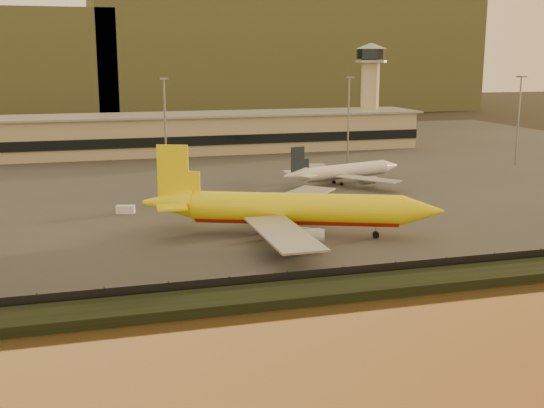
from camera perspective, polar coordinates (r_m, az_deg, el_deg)
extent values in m
plane|color=black|center=(106.34, 2.29, -4.61)|extent=(900.00, 900.00, 0.00)
cube|color=black|center=(90.95, 5.69, -7.13)|extent=(320.00, 7.00, 1.40)
cube|color=#2D2D2D|center=(196.67, -6.47, 3.13)|extent=(320.00, 220.00, 0.20)
cube|color=black|center=(94.28, 4.79, -6.02)|extent=(300.00, 0.05, 2.20)
cube|color=tan|center=(225.25, -7.81, 5.80)|extent=(160.00, 22.00, 12.00)
cube|color=black|center=(214.36, -7.36, 5.22)|extent=(160.00, 0.60, 3.00)
cube|color=gray|center=(224.66, -7.86, 7.39)|extent=(164.00, 24.00, 0.60)
cylinder|color=tan|center=(250.00, 8.17, 8.48)|extent=(6.40, 6.40, 30.00)
cylinder|color=black|center=(249.52, 8.28, 12.32)|extent=(10.40, 10.40, 3.50)
cone|color=gray|center=(249.55, 8.30, 12.95)|extent=(11.20, 11.20, 2.00)
cylinder|color=gray|center=(249.52, 8.27, 11.73)|extent=(11.20, 11.20, 0.80)
cylinder|color=slate|center=(178.89, -8.92, 6.24)|extent=(0.50, 0.50, 25.00)
cube|color=slate|center=(178.06, -9.06, 10.31)|extent=(2.20, 2.20, 0.40)
cylinder|color=slate|center=(189.81, 6.40, 6.64)|extent=(0.50, 0.50, 25.00)
cube|color=slate|center=(189.04, 6.49, 10.48)|extent=(2.20, 2.20, 0.40)
cylinder|color=slate|center=(209.04, 19.90, 6.50)|extent=(0.50, 0.50, 25.00)
cube|color=slate|center=(208.34, 20.16, 9.97)|extent=(2.20, 2.20, 0.40)
cube|color=brown|center=(453.41, -0.47, 12.68)|extent=(220.00, 160.00, 70.00)
cylinder|color=yellow|center=(117.94, 2.03, -0.33)|extent=(35.49, 18.50, 5.23)
cylinder|color=red|center=(118.15, 2.02, -0.77)|extent=(34.13, 17.05, 4.08)
cone|color=yellow|center=(118.46, 12.52, -0.56)|extent=(8.49, 7.50, 5.23)
cone|color=yellow|center=(121.51, -8.67, 0.09)|extent=(10.35, 8.26, 5.23)
cube|color=yellow|center=(120.20, -8.30, 2.76)|extent=(5.28, 2.47, 9.15)
cube|color=yellow|center=(125.91, -7.20, 0.74)|extent=(7.05, 7.04, 0.31)
cube|color=yellow|center=(115.98, -8.37, -0.27)|extent=(5.37, 5.32, 0.31)
cube|color=gray|center=(131.79, 2.02, 0.59)|extent=(20.81, 21.13, 0.31)
cylinder|color=gray|center=(128.63, 3.02, -0.37)|extent=(6.67, 4.94, 2.88)
cube|color=gray|center=(104.74, 0.93, -2.45)|extent=(7.10, 22.64, 0.31)
cylinder|color=gray|center=(108.19, 2.42, -2.77)|extent=(6.67, 4.94, 2.88)
cylinder|color=black|center=(118.85, 8.68, -2.55)|extent=(1.41, 1.28, 1.15)
cylinder|color=slate|center=(118.70, 8.69, -2.27)|extent=(0.20, 0.20, 2.35)
cylinder|color=black|center=(117.02, 0.09, -2.64)|extent=(1.41, 1.28, 1.15)
cylinder|color=slate|center=(116.87, 0.09, -2.35)|extent=(0.20, 0.20, 2.35)
cylinder|color=black|center=(121.55, 0.32, -2.08)|extent=(1.41, 1.28, 1.15)
cylinder|color=slate|center=(121.40, 0.32, -1.80)|extent=(0.20, 0.20, 2.35)
cylinder|color=silver|center=(168.92, 6.21, 2.79)|extent=(24.26, 10.11, 3.37)
cylinder|color=gray|center=(169.02, 6.20, 2.59)|extent=(23.40, 9.21, 2.63)
cone|color=silver|center=(178.27, 9.86, 3.17)|extent=(5.49, 4.57, 3.37)
cone|color=silver|center=(159.92, 1.95, 2.42)|extent=(6.78, 4.96, 3.37)
cube|color=#19232E|center=(159.72, 2.16, 3.76)|extent=(3.64, 1.31, 5.91)
cube|color=silver|center=(163.38, 1.67, 2.72)|extent=(3.46, 3.30, 0.20)
cube|color=silver|center=(157.92, 3.05, 2.38)|extent=(4.60, 4.55, 0.20)
cube|color=gray|center=(175.85, 4.14, 3.01)|extent=(6.18, 15.57, 0.20)
cylinder|color=gray|center=(175.21, 5.02, 2.65)|extent=(4.41, 2.93, 1.86)
cube|color=gray|center=(161.56, 8.07, 2.10)|extent=(13.14, 14.83, 0.20)
cylinder|color=gray|center=(164.50, 7.99, 1.96)|extent=(4.41, 2.93, 1.86)
cylinder|color=black|center=(175.28, 8.56, 2.13)|extent=(0.88, 0.78, 0.74)
cylinder|color=slate|center=(175.21, 8.56, 2.25)|extent=(0.18, 0.18, 1.52)
cylinder|color=black|center=(166.68, 5.83, 1.69)|extent=(0.88, 0.78, 0.74)
cylinder|color=slate|center=(166.61, 5.83, 1.82)|extent=(0.18, 0.18, 1.52)
cylinder|color=black|center=(169.03, 5.19, 1.84)|extent=(0.88, 0.78, 0.74)
cylinder|color=slate|center=(168.96, 5.20, 1.97)|extent=(0.18, 0.18, 1.52)
cube|color=yellow|center=(132.81, 3.26, -0.68)|extent=(4.79, 3.00, 2.00)
cube|color=silver|center=(138.92, -12.16, -0.45)|extent=(3.88, 2.51, 1.61)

